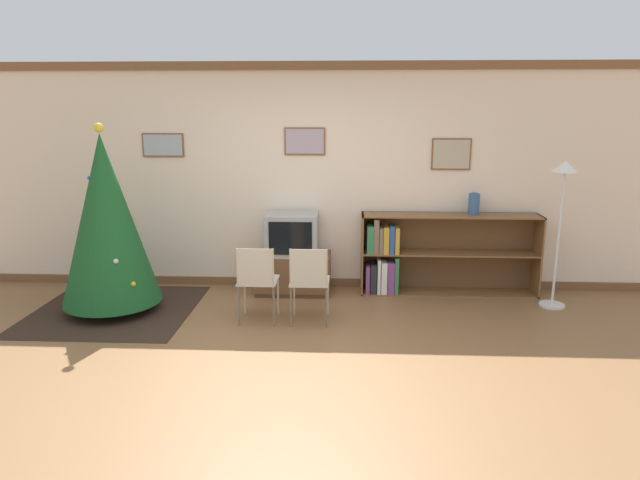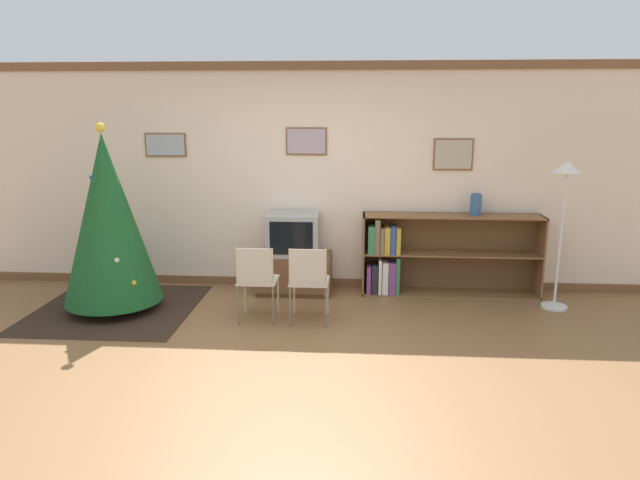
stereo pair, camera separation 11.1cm
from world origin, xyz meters
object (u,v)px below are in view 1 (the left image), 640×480
(folding_chair_right, at_px, (309,280))
(standing_lamp, at_px, (562,196))
(bookshelf, at_px, (419,255))
(vase, at_px, (474,204))
(christmas_tree, at_px, (107,220))
(television, at_px, (292,234))
(folding_chair_left, at_px, (257,279))
(tv_console, at_px, (293,273))

(folding_chair_right, relative_size, standing_lamp, 0.50)
(bookshelf, bearing_deg, standing_lamp, -16.39)
(bookshelf, relative_size, vase, 8.23)
(vase, xyz_separation_m, standing_lamp, (0.84, -0.45, 0.16))
(christmas_tree, distance_m, folding_chair_right, 2.26)
(television, xyz_separation_m, standing_lamp, (2.96, -0.34, 0.53))
(folding_chair_left, bearing_deg, folding_chair_right, 0.00)
(folding_chair_right, bearing_deg, television, 104.78)
(tv_console, xyz_separation_m, folding_chair_right, (0.27, -1.02, 0.23))
(christmas_tree, height_order, bookshelf, christmas_tree)
(bookshelf, bearing_deg, vase, 2.10)
(television, xyz_separation_m, bookshelf, (1.51, 0.08, -0.26))
(vase, relative_size, standing_lamp, 0.16)
(bookshelf, xyz_separation_m, vase, (0.61, 0.02, 0.62))
(tv_console, relative_size, folding_chair_left, 1.09)
(television, relative_size, standing_lamp, 0.37)
(television, bearing_deg, folding_chair_left, -104.78)
(folding_chair_right, bearing_deg, standing_lamp, 14.01)
(television, distance_m, folding_chair_right, 1.08)
(folding_chair_left, height_order, vase, vase)
(christmas_tree, xyz_separation_m, folding_chair_left, (1.64, -0.29, -0.54))
(christmas_tree, xyz_separation_m, television, (1.91, 0.72, -0.29))
(christmas_tree, relative_size, vase, 7.98)
(tv_console, relative_size, television, 1.48)
(folding_chair_left, distance_m, bookshelf, 2.09)
(folding_chair_left, bearing_deg, vase, 25.13)
(bookshelf, bearing_deg, folding_chair_right, -138.52)
(christmas_tree, height_order, folding_chair_right, christmas_tree)
(television, height_order, folding_chair_left, television)
(television, distance_m, standing_lamp, 3.03)
(folding_chair_left, bearing_deg, tv_console, 75.26)
(television, bearing_deg, bookshelf, 3.21)
(vase, bearing_deg, folding_chair_left, -154.87)
(folding_chair_left, height_order, bookshelf, bookshelf)
(christmas_tree, xyz_separation_m, standing_lamp, (4.87, 0.38, 0.24))
(tv_console, height_order, television, television)
(christmas_tree, bearing_deg, tv_console, 20.77)
(bookshelf, bearing_deg, tv_console, -176.88)
(tv_console, height_order, folding_chair_right, folding_chair_right)
(christmas_tree, height_order, folding_chair_left, christmas_tree)
(vase, bearing_deg, christmas_tree, -168.39)
(christmas_tree, bearing_deg, vase, 11.61)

